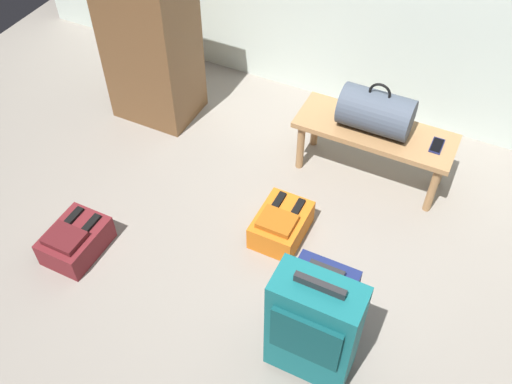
# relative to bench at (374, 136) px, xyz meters

# --- Properties ---
(ground_plane) EXTENTS (6.60, 6.60, 0.00)m
(ground_plane) POSITION_rel_bench_xyz_m (-0.16, -0.88, -0.34)
(ground_plane) COLOR gray
(bench) EXTENTS (1.00, 0.36, 0.40)m
(bench) POSITION_rel_bench_xyz_m (0.00, 0.00, 0.00)
(bench) COLOR #A87A4C
(bench) RESTS_ON ground
(duffel_bag_slate) EXTENTS (0.44, 0.26, 0.34)m
(duffel_bag_slate) POSITION_rel_bench_xyz_m (-0.02, 0.00, 0.19)
(duffel_bag_slate) COLOR #475160
(duffel_bag_slate) RESTS_ON bench
(cell_phone) EXTENTS (0.07, 0.14, 0.01)m
(cell_phone) POSITION_rel_bench_xyz_m (0.38, 0.01, 0.07)
(cell_phone) COLOR #191E4C
(cell_phone) RESTS_ON bench
(suitcase_upright_teal) EXTENTS (0.41, 0.23, 0.75)m
(suitcase_upright_teal) POSITION_rel_bench_xyz_m (0.17, -1.45, 0.05)
(suitcase_upright_teal) COLOR #14666B
(suitcase_upright_teal) RESTS_ON ground
(suitcase_small_navy) EXTENTS (0.32, 0.19, 0.46)m
(suitcase_small_navy) POSITION_rel_bench_xyz_m (0.12, -1.16, -0.10)
(suitcase_small_navy) COLOR navy
(suitcase_small_navy) RESTS_ON ground
(backpack_orange) EXTENTS (0.28, 0.38, 0.21)m
(backpack_orange) POSITION_rel_bench_xyz_m (-0.31, -0.73, -0.25)
(backpack_orange) COLOR orange
(backpack_orange) RESTS_ON ground
(backpack_maroon) EXTENTS (0.28, 0.38, 0.21)m
(backpack_maroon) POSITION_rel_bench_xyz_m (-1.34, -1.37, -0.25)
(backpack_maroon) COLOR maroon
(backpack_maroon) RESTS_ON ground
(side_cabinet) EXTENTS (0.56, 0.44, 1.10)m
(side_cabinet) POSITION_rel_bench_xyz_m (-1.62, -0.03, 0.21)
(side_cabinet) COLOR brown
(side_cabinet) RESTS_ON ground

